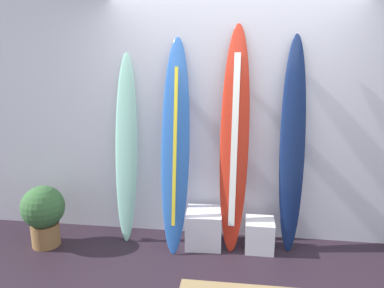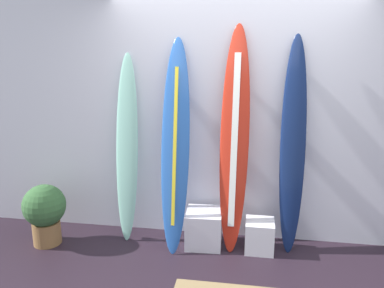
{
  "view_description": "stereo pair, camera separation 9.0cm",
  "coord_description": "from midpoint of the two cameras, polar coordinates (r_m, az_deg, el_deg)",
  "views": [
    {
      "loc": [
        0.08,
        -2.67,
        2.02
      ],
      "look_at": [
        -0.39,
        0.95,
        1.09
      ],
      "focal_mm": 35.33,
      "sensor_mm": 36.0,
      "label": 1
    },
    {
      "loc": [
        0.17,
        -2.66,
        2.02
      ],
      "look_at": [
        -0.39,
        0.95,
        1.09
      ],
      "focal_mm": 35.33,
      "sensor_mm": 36.0,
      "label": 2
    }
  ],
  "objects": [
    {
      "name": "wall_back",
      "position": [
        4.01,
        5.59,
        5.33
      ],
      "size": [
        7.2,
        0.2,
        2.8
      ],
      "primitive_type": "cube",
      "color": "silver",
      "rests_on": "ground"
    },
    {
      "name": "surfboard_seafoam",
      "position": [
        4.02,
        -10.5,
        -1.05
      ],
      "size": [
        0.24,
        0.33,
        1.98
      ],
      "color": "#8ED0BC",
      "rests_on": "ground"
    },
    {
      "name": "surfboard_cobalt",
      "position": [
        3.77,
        -3.21,
        -0.59
      ],
      "size": [
        0.3,
        0.53,
        2.13
      ],
      "color": "#275AAF",
      "rests_on": "ground"
    },
    {
      "name": "surfboard_crimson",
      "position": [
        3.75,
        5.74,
        0.47
      ],
      "size": [
        0.3,
        0.41,
        2.26
      ],
      "color": "red",
      "rests_on": "ground"
    },
    {
      "name": "surfboard_navy",
      "position": [
        3.83,
        14.26,
        -0.36
      ],
      "size": [
        0.26,
        0.34,
        2.16
      ],
      "color": "#11224F",
      "rests_on": "ground"
    },
    {
      "name": "display_block_left",
      "position": [
        4.03,
        9.51,
        -13.39
      ],
      "size": [
        0.29,
        0.29,
        0.32
      ],
      "color": "silver",
      "rests_on": "ground"
    },
    {
      "name": "display_block_center",
      "position": [
        4.06,
        1.17,
        -12.55
      ],
      "size": [
        0.38,
        0.38,
        0.38
      ],
      "color": "white",
      "rests_on": "ground"
    },
    {
      "name": "potted_plant",
      "position": [
        4.27,
        -22.09,
        -9.52
      ],
      "size": [
        0.44,
        0.44,
        0.65
      ],
      "color": "olive",
      "rests_on": "ground"
    }
  ]
}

